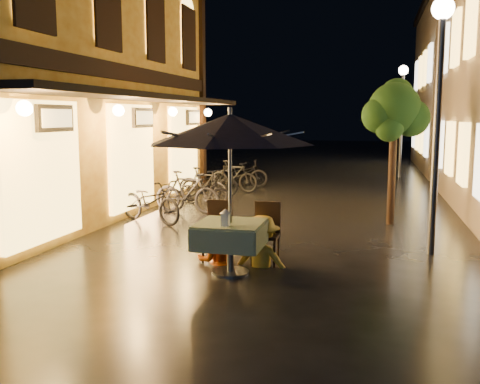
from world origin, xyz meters
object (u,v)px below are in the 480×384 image
(cafe_table, at_px, (230,235))
(patio_umbrella, at_px, (230,129))
(person_yellow, at_px, (262,217))
(table_lantern, at_px, (225,216))
(person_orange, at_px, (217,220))
(bicycle_0, at_px, (150,201))
(streetlamp_near, at_px, (439,80))

(cafe_table, xyz_separation_m, patio_umbrella, (0.00, -0.00, 1.56))
(cafe_table, distance_m, person_yellow, 0.70)
(table_lantern, xyz_separation_m, person_orange, (-0.37, 0.84, -0.23))
(cafe_table, relative_size, person_yellow, 0.64)
(patio_umbrella, distance_m, table_lantern, 1.26)
(bicycle_0, bearing_deg, person_orange, -114.59)
(streetlamp_near, relative_size, bicycle_0, 2.32)
(table_lantern, bearing_deg, streetlamp_near, 35.96)
(patio_umbrella, height_order, person_orange, patio_umbrella)
(streetlamp_near, height_order, patio_umbrella, streetlamp_near)
(bicycle_0, bearing_deg, person_yellow, -106.89)
(patio_umbrella, bearing_deg, bicycle_0, 129.33)
(cafe_table, distance_m, bicycle_0, 4.27)
(streetlamp_near, relative_size, person_yellow, 2.73)
(cafe_table, bearing_deg, patio_umbrella, -85.24)
(streetlamp_near, relative_size, table_lantern, 16.92)
(person_yellow, bearing_deg, bicycle_0, -38.54)
(person_yellow, relative_size, bicycle_0, 0.85)
(patio_umbrella, relative_size, person_orange, 1.78)
(cafe_table, xyz_separation_m, bicycle_0, (-2.71, 3.30, -0.11))
(table_lantern, distance_m, bicycle_0, 4.50)
(person_orange, distance_m, person_yellow, 0.74)
(table_lantern, height_order, bicycle_0, table_lantern)
(streetlamp_near, distance_m, patio_umbrella, 3.68)
(person_orange, bearing_deg, patio_umbrella, 106.88)
(person_yellow, bearing_deg, person_orange, 2.27)
(cafe_table, height_order, bicycle_0, bicycle_0)
(person_orange, bearing_deg, person_yellow, 163.25)
(table_lantern, bearing_deg, person_orange, 113.79)
(streetlamp_near, height_order, person_orange, streetlamp_near)
(patio_umbrella, distance_m, person_orange, 1.61)
(cafe_table, xyz_separation_m, person_orange, (-0.37, 0.57, 0.10))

